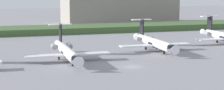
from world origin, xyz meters
name	(u,v)px	position (x,y,z in m)	size (l,w,h in m)	color
ground_plane	(101,49)	(0.00, 30.00, 0.00)	(500.00, 500.00, 0.00)	gray
grass_berm	(72,29)	(0.00, 78.98, 1.32)	(320.00, 20.00, 2.65)	#426033
regional_jet_third	(67,51)	(-14.06, 13.23, 2.54)	(22.81, 31.00, 9.00)	white
regional_jet_fourth	(154,42)	(15.18, 22.51, 2.54)	(22.81, 31.00, 9.00)	white
distant_hangar	(118,9)	(32.42, 113.41, 7.87)	(59.65, 29.30, 15.73)	gray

